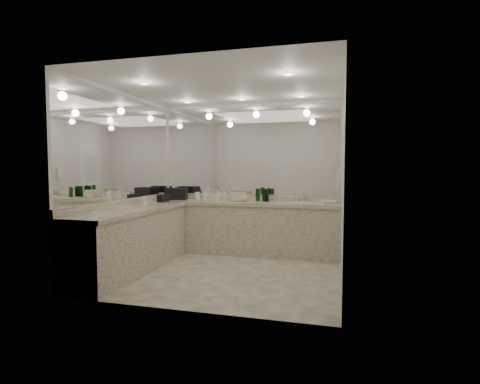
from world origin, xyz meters
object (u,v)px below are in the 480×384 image
(soap_bottle_b, at_px, (218,195))
(soap_bottle_a, at_px, (205,195))
(soap_bottle_c, at_px, (245,197))
(cream_cosmetic_case, at_px, (238,197))
(hand_towel, at_px, (329,202))
(sink, at_px, (301,203))
(black_toiletry_bag, at_px, (176,193))
(wall_phone, at_px, (340,176))

(soap_bottle_b, bearing_deg, soap_bottle_a, -169.95)
(soap_bottle_b, relative_size, soap_bottle_c, 1.16)
(cream_cosmetic_case, relative_size, soap_bottle_b, 1.34)
(hand_towel, distance_m, soap_bottle_c, 1.41)
(sink, distance_m, black_toiletry_bag, 2.25)
(hand_towel, xyz_separation_m, soap_bottle_c, (-1.40, -0.04, 0.06))
(wall_phone, height_order, black_toiletry_bag, wall_phone)
(wall_phone, xyz_separation_m, hand_towel, (-0.16, 0.52, -0.43))
(soap_bottle_b, bearing_deg, wall_phone, -14.06)
(soap_bottle_c, bearing_deg, hand_towel, 1.46)
(sink, bearing_deg, wall_phone, -39.57)
(wall_phone, relative_size, cream_cosmetic_case, 1.00)
(cream_cosmetic_case, bearing_deg, black_toiletry_bag, 157.87)
(wall_phone, height_order, soap_bottle_a, wall_phone)
(soap_bottle_b, xyz_separation_m, soap_bottle_c, (0.48, -0.03, -0.01))
(sink, height_order, black_toiletry_bag, black_toiletry_bag)
(wall_phone, relative_size, soap_bottle_b, 1.33)
(black_toiletry_bag, xyz_separation_m, cream_cosmetic_case, (1.16, -0.02, -0.04))
(cream_cosmetic_case, distance_m, soap_bottle_c, 0.13)
(cream_cosmetic_case, height_order, soap_bottle_c, soap_bottle_c)
(wall_phone, xyz_separation_m, black_toiletry_bag, (-2.85, 0.50, -0.34))
(wall_phone, relative_size, hand_towel, 1.06)
(soap_bottle_c, bearing_deg, black_toiletry_bag, 179.23)
(cream_cosmetic_case, height_order, soap_bottle_a, soap_bottle_a)
(sink, bearing_deg, soap_bottle_a, -179.03)
(sink, bearing_deg, black_toiletry_bag, 179.94)
(sink, bearing_deg, hand_towel, 2.71)
(hand_towel, bearing_deg, soap_bottle_a, -178.67)
(sink, xyz_separation_m, soap_bottle_c, (-0.96, -0.01, 0.08))
(sink, distance_m, soap_bottle_b, 1.45)
(black_toiletry_bag, bearing_deg, soap_bottle_a, -3.13)
(soap_bottle_a, height_order, soap_bottle_b, soap_bottle_a)
(wall_phone, bearing_deg, soap_bottle_c, 162.79)
(sink, xyz_separation_m, black_toiletry_bag, (-2.24, 0.00, 0.11))
(cream_cosmetic_case, distance_m, hand_towel, 1.53)
(cream_cosmetic_case, xyz_separation_m, hand_towel, (1.53, 0.04, -0.05))
(black_toiletry_bag, xyz_separation_m, soap_bottle_b, (0.80, 0.01, -0.02))
(sink, xyz_separation_m, soap_bottle_b, (-1.44, 0.01, 0.10))
(cream_cosmetic_case, bearing_deg, sink, -20.22)
(black_toiletry_bag, bearing_deg, sink, -0.06)
(sink, height_order, wall_phone, wall_phone)
(hand_towel, bearing_deg, black_toiletry_bag, -179.60)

